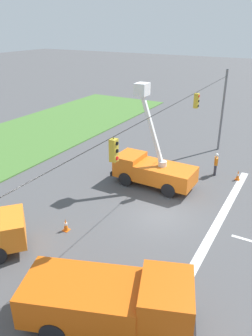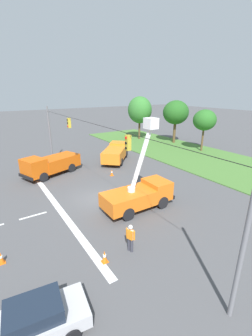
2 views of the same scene
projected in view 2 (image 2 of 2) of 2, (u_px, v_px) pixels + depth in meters
The scene contains 15 objects.
ground_plane at pixel (96, 198), 19.88m from camera, with size 200.00×200.00×0.00m, color #4C4C4F.
grass_verge at pixel (221, 163), 29.19m from camera, with size 56.00×12.00×0.10m, color #477533.
lane_markings at pixel (40, 214), 17.42m from camera, with size 17.60×15.25×0.01m.
signal_gantry at pixel (93, 152), 18.50m from camera, with size 26.20×0.33×7.20m.
tree_far_west at pixel (140, 110), 41.91m from camera, with size 4.92×4.20×8.01m.
tree_west at pixel (176, 113), 38.93m from camera, with size 4.42×4.43×7.45m.
tree_centre at pixel (205, 120), 33.62m from camera, with size 3.41×3.42×6.39m.
utility_truck_bucket_lift at pixel (139, 193), 17.91m from camera, with size 2.48×5.90×7.16m.
utility_truck_support_near at pixel (116, 152), 30.05m from camera, with size 6.49×6.25×2.11m.
utility_truck_support_far at pixel (50, 164), 25.13m from camera, with size 4.58×6.98×2.33m.
sedan_silver at pixel (32, 322), 8.51m from camera, with size 2.33×4.49×1.56m.
road_worker at pixel (130, 236), 13.11m from camera, with size 0.62×0.35×1.77m.
traffic_cone_foreground_left at pixel (1, 257), 12.35m from camera, with size 0.36×0.36×0.76m.
traffic_cone_foreground_right at pixel (112, 172), 25.09m from camera, with size 0.36×0.36×0.75m.
traffic_cone_lane_edge_a at pixel (105, 256), 12.44m from camera, with size 0.36×0.36×0.75m.
Camera 2 is at (16.43, -7.55, 9.10)m, focal length 24.00 mm.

